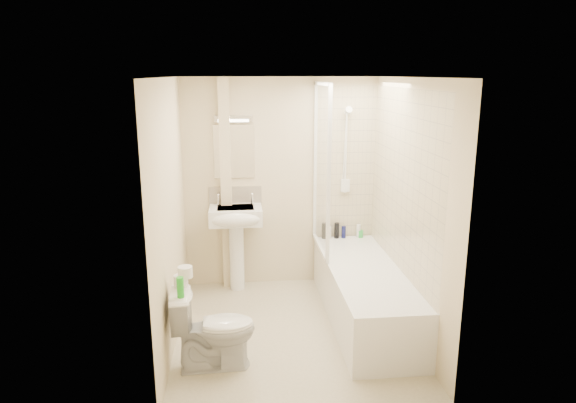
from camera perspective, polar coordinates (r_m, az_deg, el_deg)
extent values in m
plane|color=beige|center=(5.14, 0.43, -14.17)|extent=(2.50, 2.50, 0.00)
cube|color=beige|center=(5.91, -0.85, 2.00)|extent=(2.20, 0.02, 2.40)
cube|color=beige|center=(4.71, -12.97, -1.48)|extent=(0.02, 2.50, 2.40)
cube|color=beige|center=(4.94, 13.26, -0.79)|extent=(0.02, 2.50, 2.40)
cube|color=white|center=(4.53, 0.49, 13.64)|extent=(2.20, 2.50, 0.02)
cube|color=beige|center=(5.96, 6.37, 4.23)|extent=(0.70, 0.01, 1.75)
cube|color=beige|center=(5.04, 12.64, 2.18)|extent=(0.01, 2.10, 1.75)
cube|color=beige|center=(5.83, -6.89, 1.74)|extent=(0.12, 0.12, 2.40)
cube|color=beige|center=(5.92, -5.86, 0.26)|extent=(0.60, 0.02, 0.30)
cube|color=white|center=(5.81, -6.00, 5.53)|extent=(0.46, 0.01, 0.60)
cube|color=silver|center=(5.74, -6.09, 9.15)|extent=(0.42, 0.07, 0.07)
cube|color=white|center=(5.30, 8.44, -10.13)|extent=(0.70, 2.10, 0.55)
cube|color=white|center=(5.21, 8.53, -7.92)|extent=(0.56, 1.96, 0.05)
cube|color=white|center=(5.47, 3.73, 3.67)|extent=(0.01, 0.90, 1.80)
cube|color=white|center=(5.89, 3.05, 4.42)|extent=(0.04, 0.04, 1.80)
cube|color=white|center=(5.03, 4.56, 2.75)|extent=(0.04, 0.04, 1.80)
cube|color=white|center=(5.38, 3.88, 12.93)|extent=(0.04, 0.90, 0.04)
cube|color=white|center=(5.69, 3.59, -5.07)|extent=(0.04, 0.90, 0.03)
cylinder|color=white|center=(5.92, 6.44, 5.39)|extent=(0.02, 0.02, 0.90)
cylinder|color=white|center=(6.00, 6.33, 1.14)|extent=(0.05, 0.05, 0.02)
cylinder|color=white|center=(5.87, 6.57, 9.73)|extent=(0.05, 0.05, 0.02)
cylinder|color=white|center=(5.81, 6.71, 9.98)|extent=(0.08, 0.11, 0.11)
cube|color=white|center=(5.98, 6.36, 1.78)|extent=(0.10, 0.05, 0.14)
cylinder|color=white|center=(5.89, 6.32, 5.83)|extent=(0.01, 0.13, 0.84)
cylinder|color=white|center=(5.95, -5.71, -6.09)|extent=(0.17, 0.17, 0.78)
cube|color=white|center=(5.77, -5.83, -1.49)|extent=(0.58, 0.45, 0.18)
ellipsoid|color=white|center=(5.60, -5.83, -1.95)|extent=(0.58, 0.25, 0.18)
cube|color=silver|center=(5.75, -5.85, -0.85)|extent=(0.40, 0.29, 0.04)
cylinder|color=white|center=(5.84, -7.73, 0.13)|extent=(0.03, 0.03, 0.10)
cylinder|color=white|center=(5.84, -4.00, 0.22)|extent=(0.03, 0.03, 0.10)
sphere|color=white|center=(5.82, -7.75, 0.72)|extent=(0.04, 0.04, 0.04)
sphere|color=white|center=(5.82, -4.01, 0.81)|extent=(0.04, 0.04, 0.04)
cylinder|color=black|center=(6.03, 4.04, -3.27)|extent=(0.06, 0.06, 0.19)
cylinder|color=white|center=(6.04, 4.54, -3.45)|extent=(0.06, 0.06, 0.14)
cylinder|color=black|center=(6.05, 5.43, -3.22)|extent=(0.06, 0.06, 0.18)
cylinder|color=#121550|center=(6.07, 6.20, -3.39)|extent=(0.05, 0.05, 0.14)
cylinder|color=silver|center=(6.11, 7.84, -3.26)|extent=(0.05, 0.05, 0.16)
cylinder|color=green|center=(6.13, 8.02, -3.57)|extent=(0.07, 0.07, 0.08)
imported|color=white|center=(4.48, -8.25, -13.79)|extent=(0.45, 0.72, 0.70)
cylinder|color=white|center=(4.43, -11.83, -8.62)|extent=(0.12, 0.12, 0.10)
cylinder|color=white|center=(4.35, -11.35, -7.68)|extent=(0.12, 0.12, 0.09)
cylinder|color=green|center=(4.21, -11.88, -9.31)|extent=(0.06, 0.06, 0.17)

